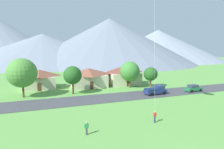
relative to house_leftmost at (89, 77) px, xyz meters
The scene contains 14 objects.
road_strip 13.41m from the house_leftmost, 83.99° to the right, with size 160.00×7.18×0.08m, color #424247.
mountain_central_ridge 95.69m from the house_leftmost, 97.47° to the left, with size 112.53×112.53×21.32m, color gray.
mountain_far_west_ridge 94.42m from the house_leftmost, 67.42° to the left, with size 126.05×126.05×33.39m, color slate.
mountain_far_east_ridge 134.72m from the house_leftmost, 48.69° to the left, with size 114.25×114.25×27.98m, color gray.
house_leftmost is the anchor object (origin of this frame).
house_left_center 10.65m from the house_leftmost, ahead, with size 9.64×8.27×5.44m.
house_right_center 13.01m from the house_leftmost, 169.96° to the left, with size 8.52×7.51×5.11m.
tree_near_left 11.51m from the house_leftmost, 23.94° to the right, with size 5.36×5.36×7.14m.
tree_left_of_center 8.86m from the house_leftmost, 127.46° to the right, with size 4.25×4.25×6.58m.
tree_center 17.18m from the house_leftmost, 20.72° to the right, with size 3.79×3.79×5.54m.
tree_right_of_center 17.33m from the house_leftmost, 158.39° to the right, with size 6.31×6.31×8.55m.
parked_car_green_west_end 27.33m from the house_leftmost, 32.13° to the right, with size 4.24×2.15×1.68m.
pickup_truck_navy_west_side 18.91m from the house_leftmost, 47.47° to the right, with size 5.29×2.51×1.99m.
watcher_person 29.36m from the house_leftmost, 103.14° to the right, with size 0.56×0.24×1.68m.
Camera 1 is at (-12.39, -11.24, 10.51)m, focal length 29.68 mm.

